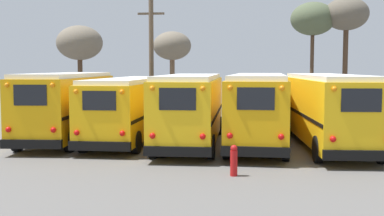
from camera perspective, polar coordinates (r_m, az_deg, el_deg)
name	(u,v)px	position (r m, az deg, el deg)	size (l,w,h in m)	color
ground_plane	(193,142)	(23.32, 0.10, -4.00)	(160.00, 160.00, 0.00)	#5B5956
school_bus_0	(68,104)	(24.49, -14.50, 0.50)	(2.94, 9.76, 3.31)	#E5A00C
school_bus_1	(132,106)	(24.04, -7.17, 0.23)	(2.68, 10.65, 3.06)	#EAAA0F
school_bus_2	(191,107)	(22.13, -0.16, 0.11)	(2.60, 9.67, 3.24)	yellow
school_bus_3	(258,107)	(22.31, 7.86, 0.18)	(3.02, 10.26, 3.27)	#E5A00C
school_bus_4	(328,107)	(22.56, 15.76, 0.07)	(2.99, 10.65, 3.26)	yellow
utility_pole	(151,58)	(32.73, -4.84, 5.91)	(1.80, 0.32, 8.16)	brown
bare_tree_0	(313,20)	(41.07, 14.13, 10.12)	(3.61, 3.61, 8.91)	#473323
bare_tree_1	(172,47)	(39.86, -2.37, 7.25)	(3.13, 3.13, 6.54)	brown
bare_tree_2	(346,16)	(41.21, 17.83, 10.37)	(3.53, 3.53, 9.20)	#473323
bare_tree_3	(80,44)	(41.38, -13.18, 7.45)	(3.82, 3.82, 7.06)	#473323
fire_hydrant	(234,160)	(15.99, 4.98, -6.20)	(0.24, 0.24, 1.03)	#B21414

